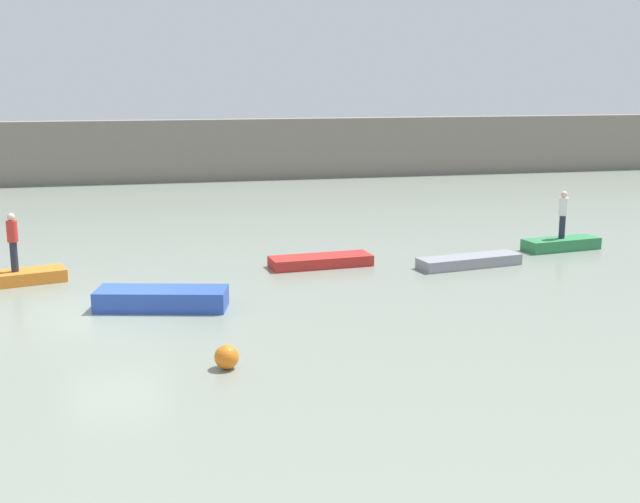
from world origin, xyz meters
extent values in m
plane|color=gray|center=(0.00, 0.00, 0.00)|extent=(120.00, 120.00, 0.00)
cube|color=gray|center=(0.00, 28.02, 1.82)|extent=(80.00, 1.20, 3.64)
cube|color=orange|center=(-2.93, 3.93, 0.19)|extent=(3.02, 1.68, 0.38)
cube|color=#2B4CAD|center=(1.26, 0.21, 0.27)|extent=(3.66, 1.99, 0.55)
cube|color=red|center=(6.55, 4.13, 0.18)|extent=(3.43, 1.35, 0.35)
cube|color=gray|center=(11.30, 2.99, 0.18)|extent=(3.64, 1.48, 0.36)
cube|color=#2D7F47|center=(15.60, 4.74, 0.21)|extent=(2.95, 1.32, 0.42)
cylinder|color=#232838|center=(-2.93, 3.93, 0.84)|extent=(0.22, 0.22, 0.91)
cylinder|color=red|center=(-2.93, 3.93, 1.61)|extent=(0.32, 0.32, 0.63)
sphere|color=beige|center=(-2.93, 3.93, 2.04)|extent=(0.23, 0.23, 0.23)
cylinder|color=#232838|center=(15.60, 4.74, 0.84)|extent=(0.22, 0.22, 0.84)
cylinder|color=white|center=(15.60, 4.74, 1.58)|extent=(0.32, 0.32, 0.64)
sphere|color=beige|center=(15.60, 4.74, 2.01)|extent=(0.24, 0.24, 0.24)
sphere|color=orange|center=(2.42, -4.81, 0.26)|extent=(0.53, 0.53, 0.53)
camera|label=1|loc=(0.65, -21.31, 6.09)|focal=45.72mm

